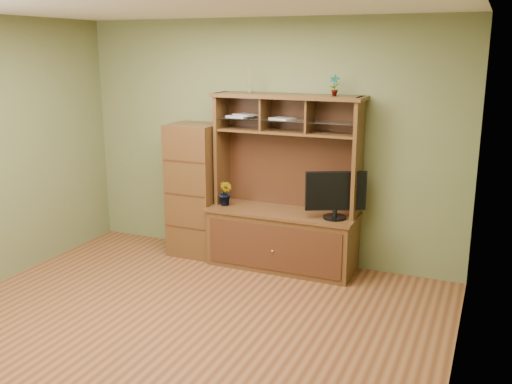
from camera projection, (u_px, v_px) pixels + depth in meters
The scene contains 8 objects.
room at pixel (173, 177), 4.65m from camera, with size 4.54×4.04×2.74m.
media_hutch at pixel (283, 221), 6.27m from camera, with size 1.66×0.61×1.90m.
monitor at pixel (336, 194), 5.87m from camera, with size 0.59×0.32×0.50m.
orchid_plant at pixel (226, 193), 6.38m from camera, with size 0.16×0.13×0.29m, color #29531C.
top_plant at pixel (334, 85), 5.78m from camera, with size 0.11×0.08×0.21m, color #2F6F27.
reed_diffuser at pixel (250, 83), 6.14m from camera, with size 0.06×0.06×0.28m.
magazines at pixel (255, 117), 6.20m from camera, with size 0.79×0.25×0.04m.
side_cabinet at pixel (195, 190), 6.63m from camera, with size 0.55×0.50×1.54m.
Camera 1 is at (2.41, -3.90, 2.37)m, focal length 40.00 mm.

